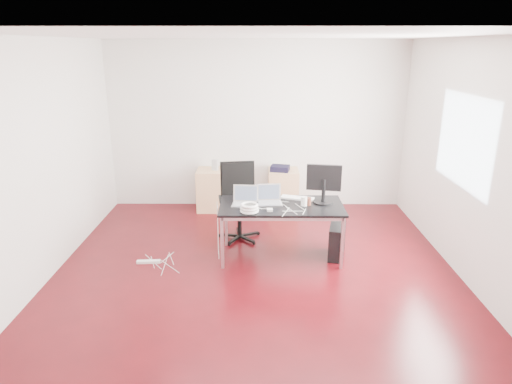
{
  "coord_description": "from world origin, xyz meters",
  "views": [
    {
      "loc": [
        0.04,
        -5.19,
        2.7
      ],
      "look_at": [
        0.0,
        0.55,
        0.85
      ],
      "focal_mm": 32.0,
      "sensor_mm": 36.0,
      "label": 1
    }
  ],
  "objects_px": {
    "office_chair": "(239,197)",
    "filing_cabinet_left": "(212,190)",
    "pc_tower": "(337,241)",
    "filing_cabinet_right": "(283,190)",
    "desk": "(281,209)"
  },
  "relations": [
    {
      "from": "office_chair",
      "to": "filing_cabinet_left",
      "type": "xyz_separation_m",
      "value": [
        -0.5,
        1.18,
        -0.26
      ]
    },
    {
      "from": "filing_cabinet_left",
      "to": "desk",
      "type": "bearing_deg",
      "value": -59.5
    },
    {
      "from": "office_chair",
      "to": "filing_cabinet_right",
      "type": "relative_size",
      "value": 1.54
    },
    {
      "from": "desk",
      "to": "filing_cabinet_right",
      "type": "bearing_deg",
      "value": 86.17
    },
    {
      "from": "office_chair",
      "to": "filing_cabinet_left",
      "type": "bearing_deg",
      "value": 105.3
    },
    {
      "from": "filing_cabinet_left",
      "to": "pc_tower",
      "type": "bearing_deg",
      "value": -45.24
    },
    {
      "from": "filing_cabinet_left",
      "to": "office_chair",
      "type": "bearing_deg",
      "value": -66.76
    },
    {
      "from": "filing_cabinet_left",
      "to": "filing_cabinet_right",
      "type": "height_order",
      "value": "same"
    },
    {
      "from": "office_chair",
      "to": "filing_cabinet_right",
      "type": "xyz_separation_m",
      "value": [
        0.71,
        1.18,
        -0.26
      ]
    },
    {
      "from": "filing_cabinet_left",
      "to": "filing_cabinet_right",
      "type": "distance_m",
      "value": 1.21
    },
    {
      "from": "desk",
      "to": "filing_cabinet_left",
      "type": "height_order",
      "value": "desk"
    },
    {
      "from": "pc_tower",
      "to": "filing_cabinet_right",
      "type": "bearing_deg",
      "value": 121.36
    },
    {
      "from": "office_chair",
      "to": "filing_cabinet_left",
      "type": "height_order",
      "value": "office_chair"
    },
    {
      "from": "filing_cabinet_right",
      "to": "pc_tower",
      "type": "xyz_separation_m",
      "value": [
        0.62,
        -1.85,
        -0.13
      ]
    },
    {
      "from": "filing_cabinet_right",
      "to": "office_chair",
      "type": "bearing_deg",
      "value": -121.01
    }
  ]
}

